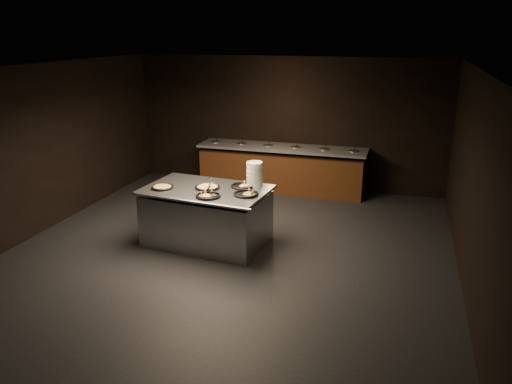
% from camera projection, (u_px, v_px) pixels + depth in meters
% --- Properties ---
extents(room, '(7.02, 8.02, 2.92)m').
position_uv_depth(room, '(225.00, 168.00, 7.51)').
color(room, black).
rests_on(room, ground).
extents(salad_bar, '(3.70, 0.83, 1.18)m').
position_uv_depth(salad_bar, '(281.00, 172.00, 11.06)').
color(salad_bar, '#4F2712').
rests_on(salad_bar, ground).
extents(serving_counter, '(2.11, 1.46, 0.96)m').
position_uv_depth(serving_counter, '(207.00, 217.00, 8.30)').
color(serving_counter, '#AEB0B5').
rests_on(serving_counter, ground).
extents(plate_stack, '(0.26, 0.26, 0.40)m').
position_uv_depth(plate_stack, '(255.00, 174.00, 8.22)').
color(plate_stack, silver).
rests_on(plate_stack, serving_counter).
extents(pan_veggie_whole, '(0.36, 0.36, 0.04)m').
position_uv_depth(pan_veggie_whole, '(162.00, 187.00, 8.15)').
color(pan_veggie_whole, black).
rests_on(pan_veggie_whole, serving_counter).
extents(pan_cheese_whole, '(0.41, 0.41, 0.04)m').
position_uv_depth(pan_cheese_whole, '(207.00, 187.00, 8.15)').
color(pan_cheese_whole, black).
rests_on(pan_cheese_whole, serving_counter).
extents(pan_cheese_slices_a, '(0.38, 0.38, 0.04)m').
position_uv_depth(pan_cheese_slices_a, '(242.00, 186.00, 8.22)').
color(pan_cheese_slices_a, black).
rests_on(pan_cheese_slices_a, serving_counter).
extents(pan_cheese_slices_b, '(0.39, 0.39, 0.04)m').
position_uv_depth(pan_cheese_slices_b, '(208.00, 196.00, 7.73)').
color(pan_cheese_slices_b, black).
rests_on(pan_cheese_slices_b, serving_counter).
extents(pan_veggie_slices, '(0.40, 0.40, 0.04)m').
position_uv_depth(pan_veggie_slices, '(246.00, 194.00, 7.82)').
color(pan_veggie_slices, black).
rests_on(pan_veggie_slices, serving_counter).
extents(server_left, '(0.13, 0.36, 0.17)m').
position_uv_depth(server_left, '(211.00, 185.00, 8.07)').
color(server_left, '#AEB0B5').
rests_on(server_left, serving_counter).
extents(server_right, '(0.26, 0.26, 0.16)m').
position_uv_depth(server_right, '(210.00, 190.00, 7.83)').
color(server_right, '#AEB0B5').
rests_on(server_right, serving_counter).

